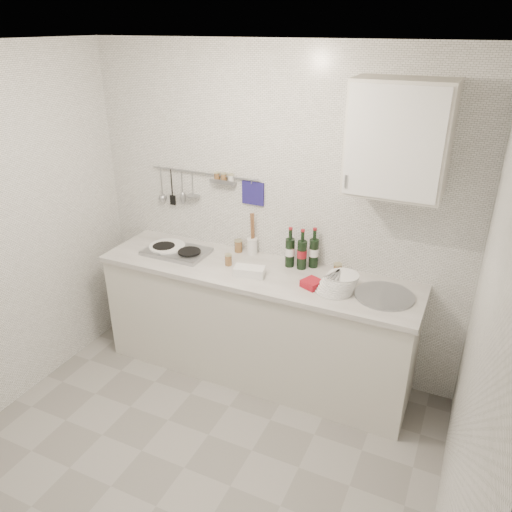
{
  "coord_description": "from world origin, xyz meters",
  "views": [
    {
      "loc": [
        1.39,
        -1.91,
        2.59
      ],
      "look_at": [
        0.09,
        0.9,
        1.14
      ],
      "focal_mm": 35.0,
      "sensor_mm": 36.0,
      "label": 1
    }
  ],
  "objects_px": {
    "utensil_crock": "(252,244)",
    "plate_stack_hob": "(166,248)",
    "wall_cabinet": "(399,139)",
    "wine_bottles": "(302,248)",
    "plate_stack_sink": "(338,283)"
  },
  "relations": [
    {
      "from": "utensil_crock",
      "to": "plate_stack_hob",
      "type": "bearing_deg",
      "value": -160.44
    },
    {
      "from": "wall_cabinet",
      "to": "wine_bottles",
      "type": "relative_size",
      "value": 2.26
    },
    {
      "from": "plate_stack_sink",
      "to": "wine_bottles",
      "type": "xyz_separation_m",
      "value": [
        -0.35,
        0.24,
        0.1
      ]
    },
    {
      "from": "plate_stack_hob",
      "to": "utensil_crock",
      "type": "relative_size",
      "value": 0.88
    },
    {
      "from": "plate_stack_hob",
      "to": "wine_bottles",
      "type": "xyz_separation_m",
      "value": [
        1.1,
        0.17,
        0.13
      ]
    },
    {
      "from": "wine_bottles",
      "to": "utensil_crock",
      "type": "xyz_separation_m",
      "value": [
        -0.44,
        0.06,
        -0.07
      ]
    },
    {
      "from": "utensil_crock",
      "to": "wine_bottles",
      "type": "bearing_deg",
      "value": -8.01
    },
    {
      "from": "plate_stack_hob",
      "to": "plate_stack_sink",
      "type": "distance_m",
      "value": 1.45
    },
    {
      "from": "utensil_crock",
      "to": "plate_stack_sink",
      "type": "bearing_deg",
      "value": -21.05
    },
    {
      "from": "plate_stack_sink",
      "to": "wine_bottles",
      "type": "relative_size",
      "value": 0.93
    },
    {
      "from": "wall_cabinet",
      "to": "plate_stack_hob",
      "type": "bearing_deg",
      "value": -176.55
    },
    {
      "from": "wall_cabinet",
      "to": "wine_bottles",
      "type": "bearing_deg",
      "value": 173.56
    },
    {
      "from": "plate_stack_hob",
      "to": "wall_cabinet",
      "type": "bearing_deg",
      "value": 3.45
    },
    {
      "from": "plate_stack_sink",
      "to": "utensil_crock",
      "type": "xyz_separation_m",
      "value": [
        -0.79,
        0.3,
        0.02
      ]
    },
    {
      "from": "wall_cabinet",
      "to": "utensil_crock",
      "type": "height_order",
      "value": "wall_cabinet"
    }
  ]
}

